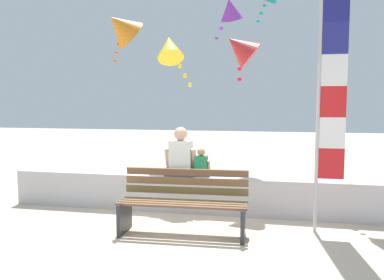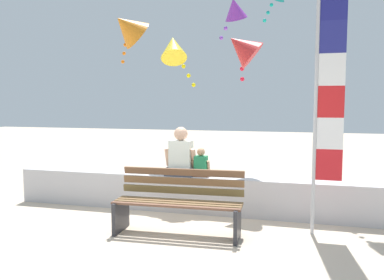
{
  "view_description": "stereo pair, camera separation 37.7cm",
  "coord_description": "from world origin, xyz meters",
  "px_view_note": "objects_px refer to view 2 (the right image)",
  "views": [
    {
      "loc": [
        1.38,
        -5.45,
        1.84
      ],
      "look_at": [
        -0.01,
        1.05,
        1.21
      ],
      "focal_mm": 37.32,
      "sensor_mm": 36.0,
      "label": 1
    },
    {
      "loc": [
        1.75,
        -5.36,
        1.84
      ],
      "look_at": [
        -0.01,
        1.05,
        1.21
      ],
      "focal_mm": 37.32,
      "sensor_mm": 36.0,
      "label": 2
    }
  ],
  "objects_px": {
    "flag_banner": "(325,96)",
    "person_adult": "(181,156)",
    "kite_orange": "(128,27)",
    "person_child": "(201,165)",
    "kite_red": "(242,47)",
    "park_bench": "(179,203)",
    "kite_purple": "(235,9)",
    "kite_yellow": "(174,48)"
  },
  "relations": [
    {
      "from": "person_adult",
      "to": "kite_yellow",
      "type": "relative_size",
      "value": 0.73
    },
    {
      "from": "kite_purple",
      "to": "kite_red",
      "type": "xyz_separation_m",
      "value": [
        0.29,
        -0.94,
        -0.88
      ]
    },
    {
      "from": "kite_orange",
      "to": "person_adult",
      "type": "bearing_deg",
      "value": -46.89
    },
    {
      "from": "kite_red",
      "to": "kite_purple",
      "type": "bearing_deg",
      "value": 107.2
    },
    {
      "from": "kite_purple",
      "to": "kite_yellow",
      "type": "distance_m",
      "value": 1.45
    },
    {
      "from": "park_bench",
      "to": "kite_orange",
      "type": "distance_m",
      "value": 4.86
    },
    {
      "from": "park_bench",
      "to": "kite_red",
      "type": "height_order",
      "value": "kite_red"
    },
    {
      "from": "person_child",
      "to": "kite_orange",
      "type": "relative_size",
      "value": 0.38
    },
    {
      "from": "park_bench",
      "to": "kite_purple",
      "type": "xyz_separation_m",
      "value": [
        0.3,
        2.8,
        3.25
      ]
    },
    {
      "from": "person_adult",
      "to": "person_child",
      "type": "bearing_deg",
      "value": 0.07
    },
    {
      "from": "kite_red",
      "to": "person_child",
      "type": "bearing_deg",
      "value": -128.8
    },
    {
      "from": "park_bench",
      "to": "kite_red",
      "type": "xyz_separation_m",
      "value": [
        0.59,
        1.86,
        2.37
      ]
    },
    {
      "from": "person_child",
      "to": "person_adult",
      "type": "bearing_deg",
      "value": -179.93
    },
    {
      "from": "person_child",
      "to": "kite_red",
      "type": "distance_m",
      "value": 2.2
    },
    {
      "from": "flag_banner",
      "to": "kite_yellow",
      "type": "bearing_deg",
      "value": 146.45
    },
    {
      "from": "kite_purple",
      "to": "kite_yellow",
      "type": "height_order",
      "value": "kite_purple"
    },
    {
      "from": "park_bench",
      "to": "kite_purple",
      "type": "height_order",
      "value": "kite_purple"
    },
    {
      "from": "flag_banner",
      "to": "person_adult",
      "type": "bearing_deg",
      "value": 162.76
    },
    {
      "from": "flag_banner",
      "to": "person_child",
      "type": "bearing_deg",
      "value": 159.82
    },
    {
      "from": "person_adult",
      "to": "kite_orange",
      "type": "bearing_deg",
      "value": 133.11
    },
    {
      "from": "park_bench",
      "to": "person_adult",
      "type": "xyz_separation_m",
      "value": [
        -0.32,
        1.16,
        0.5
      ]
    },
    {
      "from": "kite_purple",
      "to": "kite_red",
      "type": "distance_m",
      "value": 1.32
    },
    {
      "from": "kite_red",
      "to": "park_bench",
      "type": "bearing_deg",
      "value": -107.6
    },
    {
      "from": "kite_yellow",
      "to": "kite_orange",
      "type": "distance_m",
      "value": 1.68
    },
    {
      "from": "person_adult",
      "to": "kite_red",
      "type": "relative_size",
      "value": 0.85
    },
    {
      "from": "person_adult",
      "to": "kite_red",
      "type": "xyz_separation_m",
      "value": [
        0.91,
        0.7,
        1.87
      ]
    },
    {
      "from": "kite_red",
      "to": "kite_orange",
      "type": "bearing_deg",
      "value": 155.43
    },
    {
      "from": "kite_purple",
      "to": "kite_orange",
      "type": "xyz_separation_m",
      "value": [
        -2.44,
        0.31,
        -0.18
      ]
    },
    {
      "from": "person_child",
      "to": "kite_purple",
      "type": "bearing_deg",
      "value": 80.64
    },
    {
      "from": "kite_yellow",
      "to": "park_bench",
      "type": "bearing_deg",
      "value": -70.5
    },
    {
      "from": "park_bench",
      "to": "flag_banner",
      "type": "height_order",
      "value": "flag_banner"
    },
    {
      "from": "park_bench",
      "to": "person_adult",
      "type": "relative_size",
      "value": 2.22
    },
    {
      "from": "person_child",
      "to": "flag_banner",
      "type": "xyz_separation_m",
      "value": [
        1.91,
        -0.7,
        1.12
      ]
    },
    {
      "from": "person_adult",
      "to": "kite_yellow",
      "type": "distance_m",
      "value": 2.31
    },
    {
      "from": "park_bench",
      "to": "person_child",
      "type": "distance_m",
      "value": 1.22
    },
    {
      "from": "flag_banner",
      "to": "kite_purple",
      "type": "xyz_separation_m",
      "value": [
        -1.64,
        2.34,
        1.76
      ]
    },
    {
      "from": "person_adult",
      "to": "kite_yellow",
      "type": "xyz_separation_m",
      "value": [
        -0.49,
        1.12,
        1.97
      ]
    },
    {
      "from": "person_child",
      "to": "kite_orange",
      "type": "height_order",
      "value": "kite_orange"
    },
    {
      "from": "person_adult",
      "to": "kite_orange",
      "type": "xyz_separation_m",
      "value": [
        -1.82,
        1.95,
        2.57
      ]
    },
    {
      "from": "kite_yellow",
      "to": "kite_red",
      "type": "relative_size",
      "value": 1.16
    },
    {
      "from": "kite_purple",
      "to": "park_bench",
      "type": "bearing_deg",
      "value": -96.09
    },
    {
      "from": "flag_banner",
      "to": "kite_yellow",
      "type": "relative_size",
      "value": 3.0
    }
  ]
}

